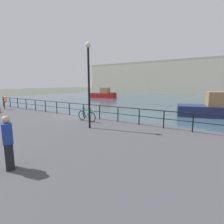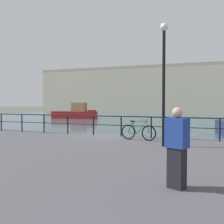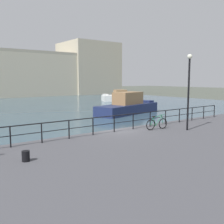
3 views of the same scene
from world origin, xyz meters
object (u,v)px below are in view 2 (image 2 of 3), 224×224
object	(u,v)px
moored_cabin_cruiser	(75,113)
quay_lamp_post	(164,69)
standing_person	(177,147)
parked_bicycle	(138,132)

from	to	relation	value
moored_cabin_cruiser	quay_lamp_post	world-z (taller)	quay_lamp_post
moored_cabin_cruiser	quay_lamp_post	xyz separation A→B (m)	(19.71, -28.14, 3.17)
moored_cabin_cruiser	quay_lamp_post	size ratio (longest dim) A/B	1.50
moored_cabin_cruiser	standing_person	bearing A→B (deg)	-63.17
quay_lamp_post	standing_person	xyz separation A→B (m)	(1.31, -5.34, -2.28)
quay_lamp_post	standing_person	size ratio (longest dim) A/B	2.93
quay_lamp_post	standing_person	world-z (taller)	quay_lamp_post
parked_bicycle	moored_cabin_cruiser	bearing A→B (deg)	131.04
standing_person	parked_bicycle	bearing A→B (deg)	-133.87
parked_bicycle	standing_person	size ratio (longest dim) A/B	1.04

